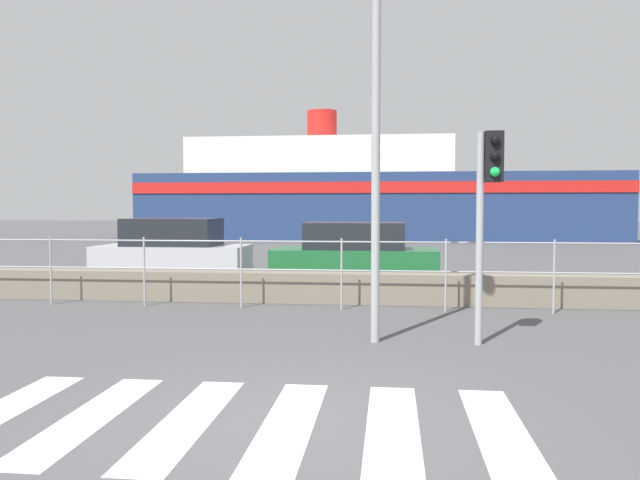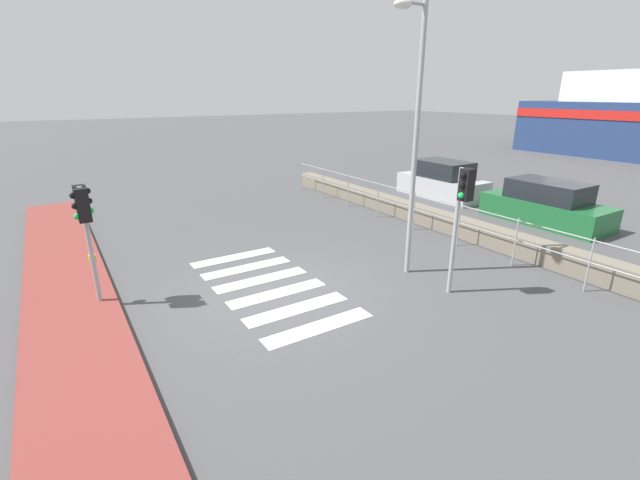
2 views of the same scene
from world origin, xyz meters
name	(u,v)px [view 1 (image 1 of 2)]	position (x,y,z in m)	size (l,w,h in m)	color
ground_plane	(286,424)	(0.00, 0.00, 0.00)	(160.00, 160.00, 0.00)	#4C4C4F
crosswalk	(238,422)	(-0.43, 0.00, 0.00)	(4.95, 2.40, 0.01)	silver
seawall	(345,288)	(0.00, 6.98, 0.29)	(20.93, 0.55, 0.59)	slate
harbor_fence	(342,263)	(0.00, 6.11, 0.86)	(18.87, 0.04, 1.32)	#9EA0A3
traffic_light_far	(488,189)	(2.20, 3.40, 2.13)	(0.34, 0.32, 2.90)	#9EA0A3
streetlamp	(376,59)	(0.68, 3.27, 3.88)	(0.32, 0.92, 6.33)	#9EA0A3
ferry_boat	(365,197)	(-0.66, 32.46, 2.51)	(27.24, 7.74, 7.70)	navy
parked_car_silver	(173,253)	(-4.84, 10.68, 0.68)	(3.93, 1.77, 1.59)	#BCBCC1
parked_car_green	(355,256)	(-0.02, 10.68, 0.64)	(4.19, 1.77, 1.50)	#1E6633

